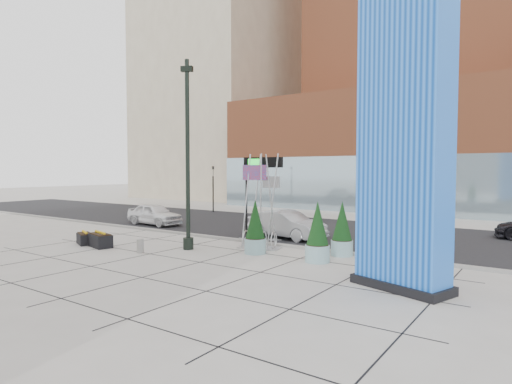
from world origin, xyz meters
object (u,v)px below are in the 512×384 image
Objects in this scene: public_art_sculpture at (260,223)px; overhead_street_sign at (258,170)px; blue_pylon at (404,134)px; concrete_bollard at (140,246)px; lamp_post at (188,173)px; car_white_west at (155,214)px; car_silver_mid at (287,225)px.

public_art_sculpture is 1.03× the size of overhead_street_sign.
blue_pylon reaches higher than concrete_bollard.
lamp_post is 2.02× the size of overhead_street_sign.
car_white_west is at bearing 147.55° from lamp_post.
overhead_street_sign is at bearing 116.02° from public_art_sculpture.
blue_pylon reaches higher than overhead_street_sign.
lamp_post is 1.94× the size of car_silver_mid.
concrete_bollard is 0.14× the size of car_silver_mid.
overhead_street_sign is 3.89m from car_silver_mid.
lamp_post reaches higher than car_white_west.
concrete_bollard is (-1.21, -1.87, -3.33)m from lamp_post.
car_silver_mid is (-0.43, 3.24, -0.44)m from public_art_sculpture.
public_art_sculpture reaches higher than concrete_bollard.
blue_pylon is 10.41m from lamp_post.
overhead_street_sign reaches higher than concrete_bollard.
lamp_post is at bearing -120.08° from car_white_west.
overhead_street_sign is at bearing -99.79° from car_white_west.
overhead_street_sign is at bearing 56.39° from lamp_post.
overhead_street_sign is at bearing 172.41° from blue_pylon.
car_silver_mid is at bearing 159.68° from blue_pylon.
lamp_post reaches higher than overhead_street_sign.
concrete_bollard is at bearing -122.90° from lamp_post.
blue_pylon is at bearing 4.00° from concrete_bollard.
car_white_west is (-18.40, 6.23, -4.16)m from blue_pylon.
blue_pylon reaches higher than lamp_post.
blue_pylon is 1.14× the size of lamp_post.
lamp_post is (-10.28, 1.06, -1.24)m from blue_pylon.
concrete_bollard is (-3.84, -4.05, -0.88)m from public_art_sculpture.
car_silver_mid is (0.21, 2.44, -3.02)m from overhead_street_sign.
car_white_west is at bearing 157.32° from overhead_street_sign.
blue_pylon is at bearing -35.99° from public_art_sculpture.
lamp_post reaches higher than car_silver_mid.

